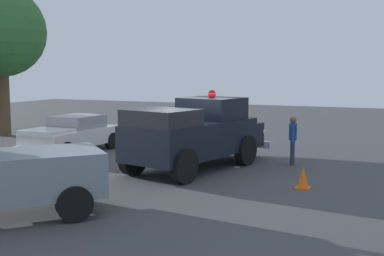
{
  "coord_description": "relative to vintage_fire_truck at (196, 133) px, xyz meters",
  "views": [
    {
      "loc": [
        -15.01,
        -6.69,
        3.27
      ],
      "look_at": [
        -0.37,
        -0.28,
        1.39
      ],
      "focal_mm": 46.2,
      "sensor_mm": 36.0,
      "label": 1
    }
  ],
  "objects": [
    {
      "name": "spectator_standing",
      "position": [
        2.02,
        -2.78,
        -0.23
      ],
      "size": [
        0.65,
        0.33,
        1.68
      ],
      "color": "#2D334C",
      "rests_on": "ground"
    },
    {
      "name": "vintage_fire_truck",
      "position": [
        0.0,
        0.0,
        0.0
      ],
      "size": [
        6.29,
        3.52,
        2.59
      ],
      "color": "black",
      "rests_on": "ground"
    },
    {
      "name": "classic_hot_rod",
      "position": [
        1.0,
        5.78,
        -0.45
      ],
      "size": [
        4.42,
        2.04,
        1.46
      ],
      "color": "black",
      "rests_on": "ground"
    },
    {
      "name": "oak_tree_right",
      "position": [
        3.83,
        12.06,
        3.89
      ],
      "size": [
        4.42,
        4.42,
        7.35
      ],
      "color": "brown",
      "rests_on": "ground"
    },
    {
      "name": "ground_plane",
      "position": [
        0.14,
        0.33,
        -1.2
      ],
      "size": [
        60.0,
        60.0,
        0.0
      ],
      "primitive_type": "plane",
      "color": "#424244"
    },
    {
      "name": "lawn_chair_spare",
      "position": [
        1.8,
        2.75,
        -0.61
      ],
      "size": [
        0.68,
        0.68,
        1.02
      ],
      "color": "#B7BABF",
      "rests_on": "ground"
    },
    {
      "name": "traffic_cone",
      "position": [
        -1.33,
        -3.8,
        -0.89
      ],
      "size": [
        0.4,
        0.4,
        0.64
      ],
      "color": "orange",
      "rests_on": "ground"
    }
  ]
}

